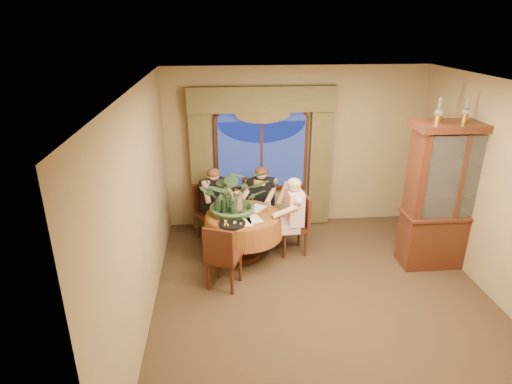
{
  "coord_description": "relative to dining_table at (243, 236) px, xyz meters",
  "views": [
    {
      "loc": [
        -1.33,
        -4.63,
        3.48
      ],
      "look_at": [
        -0.8,
        1.25,
        1.1
      ],
      "focal_mm": 30.0,
      "sensor_mm": 36.0,
      "label": 1
    }
  ],
  "objects": [
    {
      "name": "oil_lamp_center",
      "position": [
        2.99,
        -0.43,
        1.99
      ],
      "size": [
        0.11,
        0.11,
        0.34
      ],
      "primitive_type": null,
      "color": "#A5722D",
      "rests_on": "china_cabinet"
    },
    {
      "name": "wall_back",
      "position": [
        1.0,
        1.25,
        1.02
      ],
      "size": [
        4.5,
        0.0,
        4.5
      ],
      "primitive_type": "plane",
      "rotation": [
        1.57,
        0.0,
        0.0
      ],
      "color": "olive",
      "rests_on": "ground"
    },
    {
      "name": "wine_glass_person_pink",
      "position": [
        0.4,
        0.02,
        0.46
      ],
      "size": [
        0.07,
        0.07,
        0.18
      ],
      "primitive_type": null,
      "color": "silver",
      "rests_on": "dining_table"
    },
    {
      "name": "dining_table",
      "position": [
        0.0,
        0.0,
        0.0
      ],
      "size": [
        1.35,
        1.35,
        0.75
      ],
      "primitive_type": "cylinder",
      "rotation": [
        0.0,
        0.0,
        -0.12
      ],
      "color": "maroon",
      "rests_on": "floor"
    },
    {
      "name": "tasting_paper_1",
      "position": [
        0.23,
        0.18,
        0.38
      ],
      "size": [
        0.35,
        0.37,
        0.0
      ],
      "primitive_type": "cube",
      "rotation": [
        0.0,
        0.0,
        -0.67
      ],
      "color": "white",
      "rests_on": "dining_table"
    },
    {
      "name": "person_back",
      "position": [
        -0.44,
        0.69,
        0.26
      ],
      "size": [
        0.61,
        0.59,
        1.27
      ],
      "primitive_type": null,
      "rotation": [
        0.0,
        0.0,
        -2.57
      ],
      "color": "black",
      "rests_on": "floor"
    },
    {
      "name": "wine_bottle_3",
      "position": [
        -0.33,
        0.1,
        0.54
      ],
      "size": [
        0.07,
        0.07,
        0.33
      ],
      "primitive_type": "cylinder",
      "color": "tan",
      "rests_on": "dining_table"
    },
    {
      "name": "wine_bottle_0",
      "position": [
        -0.29,
        -0.01,
        0.54
      ],
      "size": [
        0.07,
        0.07,
        0.33
      ],
      "primitive_type": "cylinder",
      "color": "black",
      "rests_on": "dining_table"
    },
    {
      "name": "wine_glass_person_back",
      "position": [
        -0.22,
        0.34,
        0.46
      ],
      "size": [
        0.07,
        0.07,
        0.18
      ],
      "primitive_type": null,
      "color": "silver",
      "rests_on": "dining_table"
    },
    {
      "name": "chair_back_right",
      "position": [
        0.21,
        0.77,
        0.1
      ],
      "size": [
        0.51,
        0.51,
        0.96
      ],
      "primitive_type": "cube",
      "rotation": [
        0.0,
        0.0,
        -3.4
      ],
      "color": "black",
      "rests_on": "floor"
    },
    {
      "name": "person_pink",
      "position": [
        0.8,
        0.04,
        0.27
      ],
      "size": [
        0.45,
        0.48,
        1.29
      ],
      "primitive_type": null,
      "rotation": [
        0.0,
        0.0,
        -4.66
      ],
      "color": "beige",
      "rests_on": "floor"
    },
    {
      "name": "olive_bowl",
      "position": [
        0.05,
        -0.02,
        0.4
      ],
      "size": [
        0.15,
        0.15,
        0.05
      ],
      "primitive_type": "imported",
      "color": "#4A502C",
      "rests_on": "dining_table"
    },
    {
      "name": "chair_right",
      "position": [
        0.79,
        0.1,
        0.1
      ],
      "size": [
        0.47,
        0.47,
        0.96
      ],
      "primitive_type": "cube",
      "rotation": [
        0.0,
        0.0,
        -4.59
      ],
      "color": "black",
      "rests_on": "floor"
    },
    {
      "name": "cheese_platter",
      "position": [
        -0.17,
        -0.35,
        0.39
      ],
      "size": [
        0.39,
        0.39,
        0.02
      ],
      "primitive_type": "cylinder",
      "color": "black",
      "rests_on": "dining_table"
    },
    {
      "name": "drapery_left",
      "position": [
        -0.63,
        1.13,
        0.8
      ],
      "size": [
        0.38,
        0.14,
        2.32
      ],
      "primitive_type": "cube",
      "color": "#443D21",
      "rests_on": "floor"
    },
    {
      "name": "drapery_right",
      "position": [
        1.43,
        1.13,
        0.8
      ],
      "size": [
        0.38,
        0.14,
        2.32
      ],
      "primitive_type": "cube",
      "color": "#443D21",
      "rests_on": "floor"
    },
    {
      "name": "arched_transom",
      "position": [
        0.4,
        1.18,
        1.71
      ],
      "size": [
        1.6,
        0.06,
        0.44
      ],
      "primitive_type": null,
      "color": "navy",
      "rests_on": "wall_back"
    },
    {
      "name": "chair_back",
      "position": [
        -0.5,
        0.68,
        0.1
      ],
      "size": [
        0.59,
        0.59,
        0.96
      ],
      "primitive_type": "cube",
      "rotation": [
        0.0,
        0.0,
        -2.51
      ],
      "color": "black",
      "rests_on": "floor"
    },
    {
      "name": "floor",
      "position": [
        1.0,
        -1.25,
        -0.38
      ],
      "size": [
        5.0,
        5.0,
        0.0
      ],
      "primitive_type": "plane",
      "color": "black",
      "rests_on": "ground"
    },
    {
      "name": "swag_valance",
      "position": [
        0.4,
        1.1,
        1.9
      ],
      "size": [
        2.45,
        0.16,
        0.42
      ],
      "primitive_type": null,
      "color": "#443D21",
      "rests_on": "wall_back"
    },
    {
      "name": "ceiling",
      "position": [
        1.0,
        -1.25,
        2.42
      ],
      "size": [
        5.0,
        5.0,
        0.0
      ],
      "primitive_type": "plane",
      "rotation": [
        3.14,
        0.0,
        0.0
      ],
      "color": "white",
      "rests_on": "wall_back"
    },
    {
      "name": "centerpiece_plant",
      "position": [
        -0.11,
        0.07,
        1.02
      ],
      "size": [
        1.03,
        1.14,
        0.89
      ],
      "primitive_type": "imported",
      "color": "#3F5E37",
      "rests_on": "dining_table"
    },
    {
      "name": "china_cabinet",
      "position": [
        2.99,
        -0.43,
        0.72
      ],
      "size": [
        1.36,
        0.54,
        2.2
      ],
      "primitive_type": "cube",
      "color": "#371A11",
      "rests_on": "floor"
    },
    {
      "name": "chair_front_left",
      "position": [
        -0.31,
        -0.75,
        0.1
      ],
      "size": [
        0.55,
        0.55,
        0.96
      ],
      "primitive_type": "cube",
      "rotation": [
        0.0,
        0.0,
        -0.39
      ],
      "color": "black",
      "rests_on": "floor"
    },
    {
      "name": "window",
      "position": [
        0.4,
        1.18,
        0.92
      ],
      "size": [
        1.62,
        0.1,
        1.32
      ],
      "primitive_type": null,
      "color": "navy",
      "rests_on": "wall_back"
    },
    {
      "name": "wine_bottle_4",
      "position": [
        -0.17,
        0.01,
        0.54
      ],
      "size": [
        0.07,
        0.07,
        0.33
      ],
      "primitive_type": "cylinder",
      "color": "tan",
      "rests_on": "dining_table"
    },
    {
      "name": "wine_bottle_5",
      "position": [
        -0.28,
        0.19,
        0.54
      ],
      "size": [
        0.07,
        0.07,
        0.33
      ],
      "primitive_type": "cylinder",
      "color": "black",
      "rests_on": "dining_table"
    },
    {
      "name": "wine_bottle_1",
      "position": [
        -0.39,
        -0.09,
        0.54
      ],
      "size": [
        0.07,
        0.07,
        0.33
      ],
      "primitive_type": "cylinder",
      "color": "black",
      "rests_on": "dining_table"
    },
    {
      "name": "wall_right",
      "position": [
        3.25,
        -1.25,
        1.02
      ],
      "size": [
        0.0,
        5.0,
        5.0
      ],
      "primitive_type": "plane",
      "rotation": [
        1.57,
        0.0,
        -1.57
      ],
      "color": "olive",
      "rests_on": "ground"
    },
    {
      "name": "oil_lamp_right",
      "position": [
        3.37,
        -0.43,
        1.99
      ],
      "size": [
        0.11,
        0.11,
        0.34
      ],
      "primitive_type": null,
      "color": "#A5722D",
      "rests_on": "china_cabinet"
    },
    {
      "name": "wine_bottle_2",
      "position": [
        -0.17,
        -0.04,
        0.54
      ],
      "size": [
        0.07,
        0.07,
        0.33
      ],
      "primitive_type": "cylinder",
      "color": "black",
      "rests_on": "dining_table"
    },
    {
      "name": "stoneware_vase",
      "position": [
        -0.07,
        0.14,
        0.53
      ],
      "size": [
        0.16,
        0.16,
        0.3
      ],
      "primitive_type": null,
      "color": "#9D7E68",
      "rests_on": "dining_table"
    },
    {
      "name": "wine_glass_person_scarf",
      "position": [
        0.18,
        0.36,
        0.46
      ],
      "size": [
        0.07,
        0.07,
        0.18
      ],
      "primitive_type": null,
      "color": "silver",
      "rests_on": "dining_table"
    },
    {
      "name": "tasting_paper_0",
      "position": [
        0.14,
        -0.19,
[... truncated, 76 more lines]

